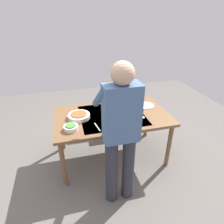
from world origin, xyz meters
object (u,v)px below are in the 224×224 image
(water_cup_near_left, at_px, (131,106))
(wine_bottle, at_px, (106,104))
(serving_bowl_pasta, at_px, (79,116))
(side_bowl_salad, at_px, (71,127))
(chair_near, at_px, (115,102))
(wine_glass_right, at_px, (143,111))
(dinner_plate_far, at_px, (119,117))
(wine_glass_left, at_px, (129,117))
(dining_table, at_px, (112,119))
(water_cup_near_right, at_px, (115,122))
(dinner_plate_near, at_px, (147,105))
(person_server, at_px, (120,131))

(water_cup_near_left, bearing_deg, wine_bottle, -8.23)
(serving_bowl_pasta, xyz_separation_m, side_bowl_salad, (0.13, 0.27, 0.00))
(chair_near, height_order, side_bowl_salad, chair_near)
(wine_glass_right, bearing_deg, dinner_plate_far, -13.51)
(wine_glass_left, xyz_separation_m, water_cup_near_left, (-0.16, -0.38, -0.05))
(dining_table, distance_m, water_cup_near_right, 0.30)
(chair_near, height_order, wine_glass_right, chair_near)
(wine_bottle, xyz_separation_m, wine_glass_right, (-0.44, 0.31, -0.01))
(wine_glass_right, relative_size, water_cup_near_right, 1.59)
(water_cup_near_right, xyz_separation_m, serving_bowl_pasta, (0.43, -0.31, -0.01))
(water_cup_near_right, distance_m, side_bowl_salad, 0.55)
(wine_glass_left, height_order, wine_glass_right, same)
(water_cup_near_right, relative_size, dinner_plate_near, 0.41)
(water_cup_near_right, height_order, dinner_plate_near, water_cup_near_right)
(person_server, bearing_deg, dinner_plate_far, -105.26)
(dinner_plate_far, bearing_deg, dining_table, -52.37)
(water_cup_near_right, relative_size, serving_bowl_pasta, 0.32)
(dining_table, relative_size, wine_bottle, 5.43)
(water_cup_near_right, bearing_deg, wine_bottle, -87.04)
(dinner_plate_near, bearing_deg, side_bowl_salad, 17.81)
(chair_near, height_order, person_server, person_server)
(person_server, relative_size, wine_bottle, 5.71)
(dinner_plate_near, bearing_deg, chair_near, -65.35)
(serving_bowl_pasta, bearing_deg, water_cup_near_right, 143.96)
(water_cup_near_left, relative_size, dinner_plate_near, 0.45)
(wine_glass_left, height_order, dinner_plate_far, wine_glass_left)
(dining_table, height_order, chair_near, chair_near)
(water_cup_near_right, bearing_deg, wine_glass_left, 173.69)
(chair_near, bearing_deg, wine_bottle, 64.96)
(dining_table, bearing_deg, water_cup_near_right, 83.28)
(person_server, relative_size, water_cup_near_right, 17.84)
(wine_glass_right, distance_m, serving_bowl_pasta, 0.88)
(chair_near, distance_m, wine_glass_left, 1.19)
(chair_near, distance_m, wine_bottle, 0.84)
(water_cup_near_left, bearing_deg, water_cup_near_right, 46.34)
(person_server, relative_size, serving_bowl_pasta, 5.63)
(dining_table, distance_m, side_bowl_salad, 0.64)
(dining_table, height_order, wine_glass_right, wine_glass_right)
(water_cup_near_left, bearing_deg, serving_bowl_pasta, 3.93)
(chair_near, distance_m, side_bowl_salad, 1.39)
(person_server, bearing_deg, dining_table, -97.71)
(person_server, relative_size, dinner_plate_near, 7.34)
(chair_near, bearing_deg, person_server, 76.67)
(chair_near, relative_size, water_cup_near_left, 8.73)
(wine_glass_left, relative_size, wine_glass_right, 1.00)
(wine_glass_left, relative_size, dinner_plate_near, 0.66)
(dinner_plate_near, xyz_separation_m, dinner_plate_far, (0.52, 0.25, 0.00))
(wine_bottle, bearing_deg, wine_glass_left, 115.47)
(wine_glass_left, xyz_separation_m, wine_glass_right, (-0.24, -0.12, 0.00))
(wine_glass_right, bearing_deg, water_cup_near_right, 13.45)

